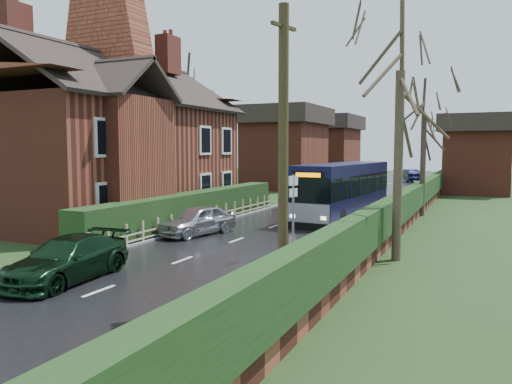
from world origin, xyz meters
The scene contains 18 objects.
ground centered at (0.00, 0.00, 0.00)m, with size 140.00×140.00×0.00m, color #25401B.
road centered at (0.00, 10.00, 0.01)m, with size 6.00×100.00×0.02m, color black.
pavement centered at (4.25, 10.00, 0.07)m, with size 2.50×100.00×0.14m, color slate.
kerb_right centered at (3.05, 10.00, 0.07)m, with size 0.12×100.00×0.14m, color gray.
kerb_left centered at (-3.05, 10.00, 0.05)m, with size 0.12×100.00×0.10m, color gray.
front_hedge centered at (-3.90, 5.00, 0.80)m, with size 1.20×16.00×1.60m, color black.
picket_fence centered at (-3.15, 5.00, 0.45)m, with size 0.10×16.00×0.90m, color tan, non-canonical shape.
right_wall_hedge centered at (5.80, 10.00, 1.02)m, with size 0.60×50.00×1.80m.
brick_house centered at (-8.73, 4.78, 4.38)m, with size 9.30×14.60×10.30m.
bus centered at (2.20, 10.46, 1.46)m, with size 2.98×9.86×2.95m.
car_silver centered at (-2.15, 2.50, 0.65)m, with size 1.54×3.83×1.30m, color silver.
car_green centered at (-1.60, -5.49, 0.62)m, with size 1.74×4.29×1.24m, color black.
car_distant centered at (1.41, 42.69, 0.70)m, with size 1.48×4.24×1.40m, color black.
bus_stop_sign centered at (3.20, 0.01, 1.89)m, with size 0.20×0.43×2.87m.
telegraph_pole centered at (4.80, -5.00, 3.58)m, with size 0.30×0.90×7.07m.
tree_right_near centered at (6.51, 1.09, 6.73)m, with size 4.17×4.17×9.00m.
tree_right_far centered at (6.00, 13.06, 5.99)m, with size 4.15×4.15×8.02m.
tree_house_side centered at (-9.61, 13.90, 8.17)m, with size 4.81×4.81×10.94m.
Camera 1 is at (9.12, -15.94, 3.77)m, focal length 35.00 mm.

